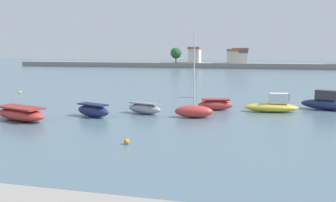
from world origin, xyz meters
TOP-DOWN VIEW (x-y plane):
  - moored_boat_2 at (0.35, 12.50)m, footprint 5.67×3.48m
  - moored_boat_3 at (5.32, 15.37)m, footprint 3.65×2.30m
  - moored_boat_4 at (9.12, 17.80)m, footprint 3.55×2.11m
  - moored_boat_5 at (13.71, 17.03)m, footprint 3.36×1.65m
  - moored_boat_6 at (15.05, 21.31)m, footprint 3.42×1.75m
  - moored_boat_7 at (20.26, 21.49)m, footprint 4.95×2.05m
  - moored_boat_8 at (25.34, 23.89)m, footprint 5.10×3.21m
  - mooring_buoy_0 at (11.26, 7.52)m, footprint 0.35×0.35m
  - mooring_buoy_1 at (-11.07, 28.01)m, footprint 0.35×0.35m
  - distant_shoreline at (3.51, 102.48)m, footprint 122.84×8.23m

SIDE VIEW (x-z plane):
  - mooring_buoy_0 at x=11.26m, z-range 0.00..0.35m
  - mooring_buoy_1 at x=-11.07m, z-range 0.00..0.35m
  - moored_boat_4 at x=9.12m, z-range -0.02..0.98m
  - moored_boat_6 at x=15.05m, z-range -0.02..1.04m
  - moored_boat_3 at x=5.32m, z-range -0.02..1.09m
  - moored_boat_2 at x=0.35m, z-range -0.02..1.10m
  - moored_boat_5 at x=13.71m, z-range -2.88..4.00m
  - moored_boat_7 at x=20.26m, z-range -0.30..1.44m
  - moored_boat_8 at x=25.34m, z-range -0.28..1.58m
  - distant_shoreline at x=3.51m, z-range -2.76..6.02m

